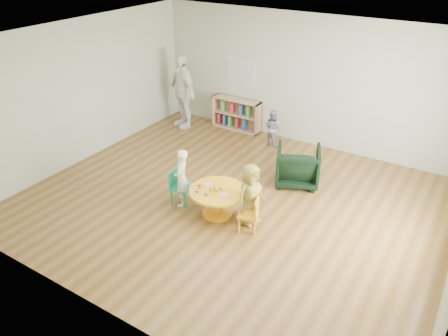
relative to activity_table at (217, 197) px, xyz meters
name	(u,v)px	position (x,y,z in m)	size (l,w,h in m)	color
room	(234,100)	(0.04, 0.45, 1.57)	(7.10, 7.00, 2.80)	brown
activity_table	(217,197)	(0.00, 0.00, 0.00)	(0.94, 0.94, 0.52)	#FFB015
kid_chair_left	(179,185)	(-0.76, -0.04, 0.01)	(0.39, 0.39, 0.63)	#1B996A
kid_chair_right	(251,214)	(0.69, -0.09, -0.02)	(0.39, 0.39, 0.57)	#FFB015
bookshelf	(237,114)	(-1.58, 3.31, 0.04)	(1.20, 0.30, 0.75)	tan
alphabet_poster	(240,72)	(-1.57, 3.43, 1.02)	(0.74, 0.01, 0.54)	silver
armchair	(298,166)	(0.71, 1.67, 0.04)	(0.78, 0.80, 0.73)	black
child_left	(181,178)	(-0.68, -0.07, 0.20)	(0.38, 0.25, 1.04)	white
child_right	(250,194)	(0.57, 0.08, 0.20)	(0.52, 0.34, 1.06)	yellow
toddler	(273,128)	(-0.44, 2.92, 0.09)	(0.40, 0.31, 0.82)	#191940
adult_caretaker	(183,91)	(-2.74, 2.75, 0.56)	(1.04, 0.43, 1.77)	white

